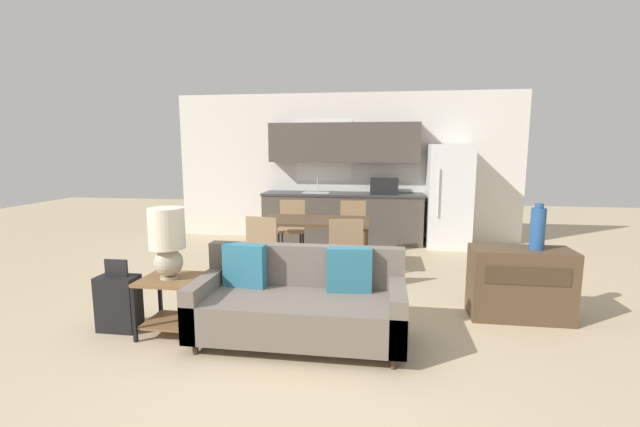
# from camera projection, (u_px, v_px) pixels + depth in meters

# --- Properties ---
(ground_plane) EXTENTS (20.00, 20.00, 0.00)m
(ground_plane) POSITION_uv_depth(u_px,v_px,m) (293.00, 350.00, 3.65)
(ground_plane) COLOR tan
(wall_back) EXTENTS (6.40, 0.07, 2.70)m
(wall_back) POSITION_uv_depth(u_px,v_px,m) (344.00, 167.00, 7.97)
(wall_back) COLOR silver
(wall_back) RESTS_ON ground_plane
(kitchen_counter) EXTENTS (2.88, 0.65, 2.15)m
(kitchen_counter) POSITION_uv_depth(u_px,v_px,m) (343.00, 196.00, 7.75)
(kitchen_counter) COLOR #4C443D
(kitchen_counter) RESTS_ON ground_plane
(refrigerator) EXTENTS (0.72, 0.77, 1.77)m
(refrigerator) POSITION_uv_depth(u_px,v_px,m) (449.00, 196.00, 7.36)
(refrigerator) COLOR white
(refrigerator) RESTS_ON ground_plane
(dining_table) EXTENTS (1.52, 0.81, 0.72)m
(dining_table) POSITION_uv_depth(u_px,v_px,m) (315.00, 224.00, 5.93)
(dining_table) COLOR brown
(dining_table) RESTS_ON ground_plane
(couch) EXTENTS (1.83, 0.80, 0.83)m
(couch) POSITION_uv_depth(u_px,v_px,m) (300.00, 304.00, 3.80)
(couch) COLOR #3D2D1E
(couch) RESTS_ON ground_plane
(side_table) EXTENTS (0.48, 0.48, 0.53)m
(side_table) POSITION_uv_depth(u_px,v_px,m) (170.00, 296.00, 3.93)
(side_table) COLOR brown
(side_table) RESTS_ON ground_plane
(table_lamp) EXTENTS (0.32, 0.32, 0.65)m
(table_lamp) POSITION_uv_depth(u_px,v_px,m) (167.00, 239.00, 3.83)
(table_lamp) COLOR #B2A893
(table_lamp) RESTS_ON side_table
(credenza) EXTENTS (0.96, 0.43, 0.72)m
(credenza) POSITION_uv_depth(u_px,v_px,m) (520.00, 284.00, 4.28)
(credenza) COLOR brown
(credenza) RESTS_ON ground_plane
(vase) EXTENTS (0.14, 0.14, 0.45)m
(vase) POSITION_uv_depth(u_px,v_px,m) (538.00, 228.00, 4.18)
(vase) COLOR #234C84
(vase) RESTS_ON credenza
(dining_chair_near_left) EXTENTS (0.48, 0.48, 0.88)m
(dining_chair_near_left) POSITION_uv_depth(u_px,v_px,m) (266.00, 247.00, 5.30)
(dining_chair_near_left) COLOR #997A56
(dining_chair_near_left) RESTS_ON ground_plane
(dining_chair_far_left) EXTENTS (0.45, 0.45, 0.88)m
(dining_chair_far_left) POSITION_uv_depth(u_px,v_px,m) (292.00, 225.00, 6.74)
(dining_chair_far_left) COLOR #997A56
(dining_chair_far_left) RESTS_ON ground_plane
(dining_chair_near_right) EXTENTS (0.46, 0.46, 0.88)m
(dining_chair_near_right) POSITION_uv_depth(u_px,v_px,m) (346.00, 250.00, 5.14)
(dining_chair_near_right) COLOR #997A56
(dining_chair_near_right) RESTS_ON ground_plane
(dining_chair_far_right) EXTENTS (0.47, 0.47, 0.88)m
(dining_chair_far_right) POSITION_uv_depth(u_px,v_px,m) (353.00, 226.00, 6.65)
(dining_chair_far_right) COLOR #997A56
(dining_chair_far_right) RESTS_ON ground_plane
(suitcase) EXTENTS (0.37, 0.22, 0.68)m
(suitcase) POSITION_uv_depth(u_px,v_px,m) (119.00, 302.00, 4.01)
(suitcase) COLOR black
(suitcase) RESTS_ON ground_plane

